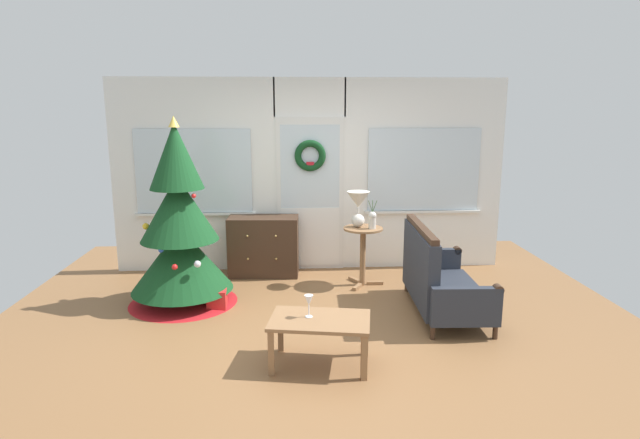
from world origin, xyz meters
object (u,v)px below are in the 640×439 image
christmas_tree (180,234)px  coffee_table (320,326)px  dresser_cabinet (264,246)px  table_lamp (358,204)px  wine_glass (309,301)px  side_table (363,245)px  settee_sofa (437,279)px  flower_vase (372,219)px  gift_box (217,299)px

christmas_tree → coffee_table: bearing=-46.8°
dresser_cabinet → table_lamp: 1.41m
christmas_tree → wine_glass: bearing=-47.8°
side_table → table_lamp: size_ratio=1.66×
christmas_tree → settee_sofa: (2.78, -0.45, -0.42)m
table_lamp → flower_vase: table_lamp is taller
side_table → coffee_table: side_table is taller
gift_box → coffee_table: bearing=-52.0°
side_table → table_lamp: bearing=146.3°
settee_sofa → gift_box: (-2.37, 0.25, -0.27)m
coffee_table → gift_box: (-1.06, 1.36, -0.25)m
wine_glass → gift_box: (-0.97, 1.31, -0.46)m
christmas_tree → settee_sofa: 2.84m
coffee_table → table_lamp: bearing=74.4°
flower_vase → coffee_table: bearing=-110.5°
coffee_table → gift_box: 1.74m
flower_vase → wine_glass: flower_vase is taller
table_lamp → wine_glass: (-0.67, -2.04, -0.46)m
dresser_cabinet → settee_sofa: 2.38m
side_table → gift_box: size_ratio=3.52×
side_table → wine_glass: 2.13m
flower_vase → table_lamp: bearing=148.0°
table_lamp → settee_sofa: bearing=-53.1°
dresser_cabinet → coffee_table: bearing=-76.6°
wine_glass → gift_box: 1.69m
side_table → gift_box: side_table is taller
dresser_cabinet → side_table: (1.24, -0.48, 0.13)m
settee_sofa → flower_vase: size_ratio=4.25×
dresser_cabinet → coffee_table: 2.60m
side_table → wine_glass: size_ratio=3.75×
settee_sofa → side_table: size_ratio=2.04×
gift_box → christmas_tree: bearing=153.7°
christmas_tree → dresser_cabinet: bearing=48.3°
settee_sofa → side_table: (-0.67, 0.94, 0.14)m
christmas_tree → flower_vase: size_ratio=5.94×
settee_sofa → flower_vase: bearing=123.1°
wine_glass → dresser_cabinet: bearing=101.6°
side_table → table_lamp: (-0.06, 0.04, 0.50)m
dresser_cabinet → settee_sofa: size_ratio=0.62×
dresser_cabinet → settee_sofa: bearing=-36.5°
coffee_table → gift_box: size_ratio=4.38×
flower_vase → dresser_cabinet: bearing=158.0°
christmas_tree → gift_box: (0.40, -0.20, -0.69)m
coffee_table → wine_glass: wine_glass is taller
side_table → table_lamp: table_lamp is taller
christmas_tree → flower_vase: christmas_tree is taller
table_lamp → gift_box: size_ratio=2.11×
table_lamp → wine_glass: size_ratio=2.26×
coffee_table → dresser_cabinet: bearing=103.4°
wine_glass → settee_sofa: bearing=37.1°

